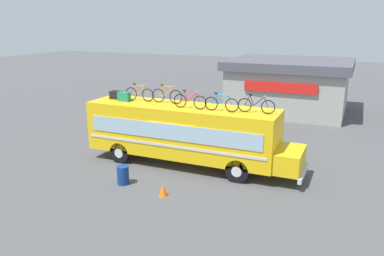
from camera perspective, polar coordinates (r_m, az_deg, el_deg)
The scene contains 12 objects.
ground_plane at distance 19.97m, azimuth -1.56°, elevation -5.35°, with size 120.00×120.00×0.00m, color #4C4C4F.
bus at distance 19.32m, azimuth -1.01°, elevation -0.54°, with size 11.03×2.48×3.08m.
luggage_bag_1 at distance 21.16m, azimuth -11.12°, elevation 4.83°, with size 0.65×0.43×0.42m, color black.
luggage_bag_2 at distance 20.45m, azimuth -10.01°, elevation 4.59°, with size 0.64×0.32×0.47m, color #1E7F66.
rooftop_bicycle_1 at distance 20.39m, azimuth -7.79°, elevation 5.05°, with size 1.69×0.44×0.90m.
rooftop_bicycle_2 at distance 19.64m, azimuth -3.73°, elevation 4.81°, with size 1.71×0.44×0.95m.
rooftop_bicycle_3 at distance 18.38m, azimuth -0.32°, elevation 4.03°, with size 1.70×0.44×0.88m.
rooftop_bicycle_4 at distance 17.86m, azimuth 4.36°, elevation 3.62°, with size 1.66×0.44×0.86m.
rooftop_bicycle_5 at distance 17.70m, azimuth 9.47°, elevation 3.34°, with size 1.73×0.44×0.86m.
roadside_building at distance 32.38m, azimuth 14.20°, elevation 6.20°, with size 9.42×8.29×4.16m.
trash_bin at distance 17.75m, azimuth -10.18°, elevation -6.87°, with size 0.54×0.54×0.85m, color navy.
traffic_cone at distance 16.45m, azimuth -4.28°, elevation -9.08°, with size 0.38×0.38×0.56m, color orange.
Camera 1 is at (7.97, -16.87, 7.12)m, focal length 36.04 mm.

